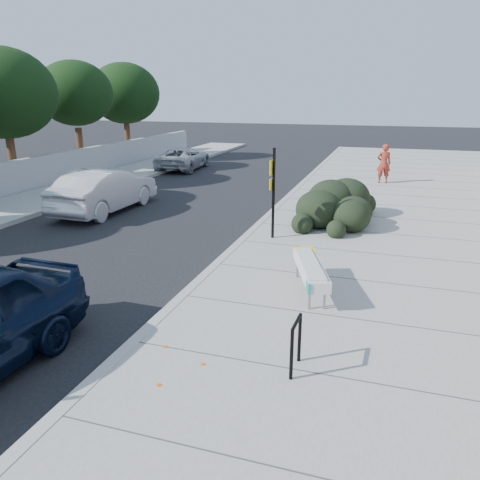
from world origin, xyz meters
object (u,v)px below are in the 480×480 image
object	(u,v)px
bench	(310,269)
pedestrian	(384,164)
sign_post	(273,188)
wagon_silver	(105,190)
suv_silver	(183,158)
bike_rack	(296,340)

from	to	relation	value
bench	pedestrian	world-z (taller)	pedestrian
bench	sign_post	world-z (taller)	sign_post
wagon_silver	suv_silver	xyz separation A→B (m)	(-1.50, 10.18, -0.16)
pedestrian	wagon_silver	bearing A→B (deg)	28.54
bike_rack	wagon_silver	distance (m)	12.16
sign_post	bike_rack	bearing A→B (deg)	-59.44
bench	suv_silver	distance (m)	18.52
bike_rack	pedestrian	world-z (taller)	pedestrian
bike_rack	bench	bearing A→B (deg)	97.50
pedestrian	suv_silver	bearing A→B (deg)	-21.89
bike_rack	wagon_silver	world-z (taller)	wagon_silver
bike_rack	wagon_silver	bearing A→B (deg)	138.21
bench	pedestrian	distance (m)	13.77
pedestrian	bike_rack	bearing A→B (deg)	74.85
bench	wagon_silver	bearing A→B (deg)	128.46
bench	bike_rack	size ratio (longest dim) A/B	2.68
sign_post	wagon_silver	world-z (taller)	sign_post
bench	bike_rack	xyz separation A→B (m)	(0.29, -3.00, -0.02)
sign_post	pedestrian	xyz separation A→B (m)	(2.82, 10.15, -0.57)
suv_silver	sign_post	bearing A→B (deg)	120.03
wagon_silver	pedestrian	bearing A→B (deg)	-138.32
bench	wagon_silver	distance (m)	10.07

